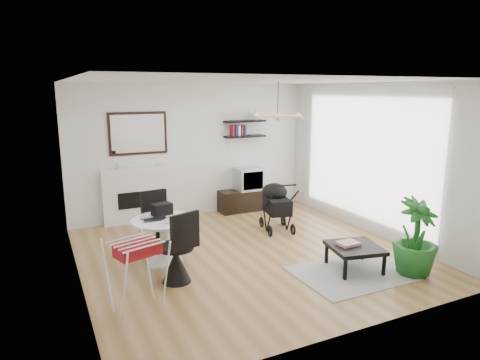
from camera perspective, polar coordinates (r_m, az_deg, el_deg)
name	(u,v)px	position (r m, az deg, el deg)	size (l,w,h in m)	color
floor	(247,254)	(6.93, 0.94, -9.83)	(5.00, 5.00, 0.00)	olive
ceiling	(248,81)	(6.43, 1.02, 13.10)	(5.00, 5.00, 0.00)	white
wall_back	(193,150)	(8.82, -6.34, 3.94)	(5.00, 5.00, 0.00)	white
wall_left	(73,187)	(5.89, -21.32, -0.84)	(5.00, 5.00, 0.00)	white
wall_right	(373,160)	(7.97, 17.27, 2.61)	(5.00, 5.00, 0.00)	white
sheer_curtain	(361,158)	(8.05, 15.78, 2.79)	(0.04, 3.60, 2.60)	white
fireplace	(141,188)	(8.58, -13.01, -1.06)	(1.50, 0.17, 2.16)	white
shelf_lower	(245,136)	(9.11, 0.66, 5.84)	(0.90, 0.25, 0.04)	black
shelf_upper	(245,121)	(9.08, 0.67, 7.85)	(0.90, 0.25, 0.04)	black
pendant_lamp	(278,116)	(7.05, 5.04, 8.49)	(0.90, 0.90, 0.10)	tan
tv_console	(247,200)	(9.28, 0.89, -2.67)	(1.22, 0.43, 0.46)	black
crt_tv	(248,179)	(9.18, 1.13, 0.17)	(0.55, 0.48, 0.48)	#B0B0B2
dining_table	(164,235)	(6.50, -10.07, -7.17)	(0.96, 0.96, 0.70)	white
laptop	(156,220)	(6.36, -11.14, -5.26)	(0.34, 0.22, 0.03)	black
black_bag	(162,209)	(6.63, -10.38, -3.85)	(0.30, 0.18, 0.18)	black
newspaper	(176,220)	(6.34, -8.57, -5.31)	(0.34, 0.28, 0.01)	beige
drinking_glass	(142,216)	(6.47, -12.90, -4.72)	(0.06, 0.06, 0.10)	white
chair_far	(159,232)	(7.09, -10.77, -6.88)	(0.48, 0.49, 0.97)	black
chair_near	(177,260)	(5.93, -8.39, -10.47)	(0.53, 0.54, 1.02)	black
drying_rack	(137,273)	(5.29, -13.57, -12.02)	(0.71, 0.68, 0.86)	white
stroller	(276,208)	(7.99, 4.86, -3.74)	(0.64, 0.85, 0.97)	black
rug	(354,272)	(6.47, 14.92, -11.83)	(1.66, 1.20, 0.01)	#9D9D9D
coffee_table	(355,248)	(6.46, 15.07, -8.79)	(0.82, 0.82, 0.36)	black
magazines	(348,243)	(6.45, 14.20, -8.19)	(0.29, 0.23, 0.04)	#D3343E
potted_plant	(416,237)	(6.52, 22.40, -7.07)	(0.61, 0.61, 1.10)	#1B5E1D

